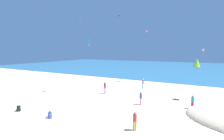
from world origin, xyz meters
name	(u,v)px	position (x,y,z in m)	size (l,w,h in m)	color
ground_plane	(122,91)	(0.00, 10.00, 0.00)	(120.00, 120.00, 0.00)	beige
ocean_water	(165,67)	(0.00, 48.88, 0.03)	(120.00, 60.00, 0.05)	teal
beach_chair_mid_beach	(45,89)	(-9.59, 4.70, 0.27)	(0.78, 0.79, 0.57)	white
person_0	(143,83)	(2.22, 12.92, 0.85)	(0.40, 0.40, 1.48)	#19ADB2
person_1	(141,97)	(4.15, 5.56, 0.81)	(0.33, 0.33, 1.40)	#D8599E
person_2	(135,120)	(5.38, 0.10, 0.79)	(0.28, 0.28, 1.37)	orange
person_3	(193,101)	(9.05, 6.82, 0.80)	(0.39, 0.39, 1.39)	red
person_4	(50,116)	(-1.67, -1.38, 0.26)	(0.63, 0.49, 0.70)	blue
person_5	(105,87)	(-1.47, 7.64, 0.89)	(0.42, 0.42, 1.53)	purple
person_6	(19,108)	(-5.64, -1.58, 0.26)	(0.61, 0.41, 0.71)	black
kite_pink	(203,49)	(10.14, 16.54, 5.99)	(0.57, 0.67, 1.40)	pink
kite_teal	(89,41)	(-13.28, 20.47, 8.09)	(0.97, 0.35, 1.86)	#1EADAD
kite_lime	(197,62)	(9.28, 10.21, 4.41)	(1.19, 1.20, 1.39)	#99DB33
kite_blue	(80,16)	(-13.43, 17.50, 13.33)	(0.45, 0.45, 1.44)	blue
kite_red	(146,31)	(0.96, 18.66, 9.35)	(0.55, 0.75, 1.39)	red
kite_black	(119,16)	(-3.00, 15.24, 11.84)	(0.60, 0.60, 1.49)	black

